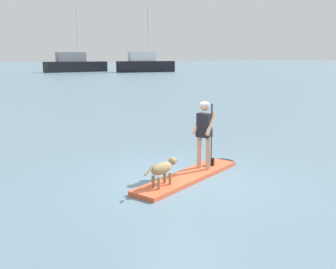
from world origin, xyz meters
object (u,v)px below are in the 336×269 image
Objects in this scene: moored_boat_starboard at (145,64)px; person_paddler at (204,130)px; dog at (163,169)px; moored_boat_outer at (75,64)px; paddleboard at (193,175)px.

person_paddler is at bearing -113.56° from moored_boat_starboard.
dog is 0.09× the size of moored_boat_outer.
paddleboard is at bearing 24.49° from dog.
paddleboard is 0.32× the size of moored_boat_starboard.
moored_boat_outer is (14.38, 64.20, 1.33)m from paddleboard.
person_paddler is 1.60× the size of dog.
moored_boat_outer is at bearing 150.32° from moored_boat_starboard.
paddleboard is 63.24m from moored_boat_starboard.
paddleboard is at bearing -102.62° from moored_boat_outer.
person_paddler is 0.14× the size of moored_boat_outer.
paddleboard is 1.13m from person_paddler.
moored_boat_outer is at bearing 77.71° from person_paddler.
paddleboard is 65.80m from moored_boat_outer.
dog is at bearing -155.51° from person_paddler.
moored_boat_starboard is (25.57, 57.82, 1.37)m from paddleboard.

